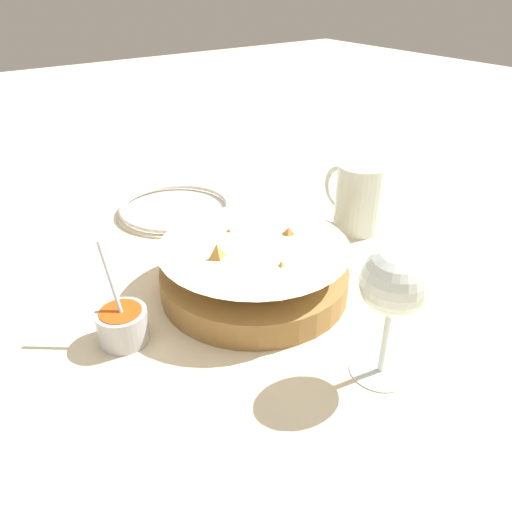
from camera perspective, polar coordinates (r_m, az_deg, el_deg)
The scene contains 6 objects.
ground_plane at distance 0.72m, azimuth -0.71°, elevation -4.14°, with size 4.00×4.00×0.00m, color beige.
food_basket at distance 0.70m, azimuth -0.01°, elevation -1.82°, with size 0.27×0.27×0.10m.
sauce_cup at distance 0.64m, azimuth -15.02°, elevation -7.50°, with size 0.07×0.06×0.12m.
wine_glass at distance 0.54m, azimuth 15.48°, elevation -3.44°, with size 0.07×0.07×0.16m.
beer_mug at distance 0.88m, azimuth 11.63°, elevation 6.29°, with size 0.13×0.08×0.12m.
side_plate at distance 0.96m, azimuth -9.24°, elevation 5.38°, with size 0.22×0.22×0.01m.
Camera 1 is at (-0.48, 0.34, 0.41)m, focal length 35.00 mm.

